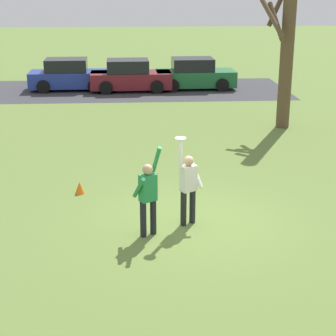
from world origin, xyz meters
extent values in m
plane|color=olive|center=(0.00, 0.00, 0.00)|extent=(120.00, 120.00, 0.00)
cylinder|color=black|center=(0.00, -0.06, 0.41)|extent=(0.14, 0.14, 0.82)
cylinder|color=black|center=(-0.22, -0.19, 0.41)|extent=(0.14, 0.14, 0.82)
cube|color=silver|center=(-0.11, -0.13, 1.12)|extent=(0.42, 0.37, 0.60)
sphere|color=tan|center=(-0.11, -0.13, 1.53)|extent=(0.23, 0.23, 0.23)
cylinder|color=silver|center=(0.09, -0.01, 1.17)|extent=(0.29, 0.45, 0.59)
cylinder|color=silver|center=(-0.30, -0.24, 1.75)|extent=(0.09, 0.09, 0.66)
cylinder|color=black|center=(-1.15, -0.74, 0.41)|extent=(0.14, 0.14, 0.82)
cylinder|color=black|center=(-0.93, -0.61, 0.41)|extent=(0.14, 0.14, 0.82)
cube|color=#238447|center=(-1.04, -0.68, 1.12)|extent=(0.42, 0.37, 0.60)
sphere|color=tan|center=(-1.04, -0.68, 1.53)|extent=(0.23, 0.23, 0.23)
cylinder|color=#238447|center=(-1.24, -0.79, 1.17)|extent=(0.29, 0.45, 0.59)
cylinder|color=#238447|center=(-0.85, -0.56, 1.72)|extent=(0.23, 0.33, 0.65)
cylinder|color=white|center=(-0.30, -0.24, 2.09)|extent=(0.25, 0.25, 0.02)
cube|color=#233893|center=(-4.56, 17.25, 0.55)|extent=(4.14, 1.90, 0.80)
cube|color=black|center=(-4.71, 17.25, 1.27)|extent=(2.14, 1.69, 0.64)
cylinder|color=black|center=(-3.31, 18.19, 0.33)|extent=(0.67, 0.24, 0.66)
cylinder|color=black|center=(-3.26, 16.37, 0.33)|extent=(0.67, 0.24, 0.66)
cylinder|color=black|center=(-5.85, 18.13, 0.33)|extent=(0.67, 0.24, 0.66)
cylinder|color=black|center=(-5.81, 16.31, 0.33)|extent=(0.67, 0.24, 0.66)
cube|color=maroon|center=(-1.40, 16.73, 0.55)|extent=(4.14, 1.90, 0.80)
cube|color=black|center=(-1.55, 16.73, 1.27)|extent=(2.14, 1.69, 0.64)
cylinder|color=black|center=(-0.15, 17.68, 0.33)|extent=(0.67, 0.24, 0.66)
cylinder|color=black|center=(-0.11, 15.85, 0.33)|extent=(0.67, 0.24, 0.66)
cylinder|color=black|center=(-2.69, 17.61, 0.33)|extent=(0.67, 0.24, 0.66)
cylinder|color=black|center=(-2.65, 15.79, 0.33)|extent=(0.67, 0.24, 0.66)
cube|color=#1E6633|center=(1.96, 17.11, 0.55)|extent=(4.14, 1.90, 0.80)
cube|color=black|center=(1.81, 17.10, 1.27)|extent=(2.14, 1.69, 0.64)
cylinder|color=black|center=(3.21, 18.05, 0.33)|extent=(0.67, 0.24, 0.66)
cylinder|color=black|center=(3.25, 16.23, 0.33)|extent=(0.67, 0.24, 0.66)
cylinder|color=black|center=(0.67, 17.99, 0.33)|extent=(0.67, 0.24, 0.66)
cylinder|color=black|center=(0.71, 16.17, 0.33)|extent=(0.67, 0.24, 0.66)
cube|color=#38383D|center=(-1.29, 16.93, 0.00)|extent=(15.84, 6.40, 0.01)
cylinder|color=brown|center=(4.42, 8.74, 3.10)|extent=(0.50, 0.50, 6.21)
cylinder|color=brown|center=(3.91, 8.60, 3.97)|extent=(0.48, 1.20, 1.36)
cylinder|color=brown|center=(3.72, 8.51, 4.12)|extent=(0.66, 1.56, 1.33)
cone|color=orange|center=(-2.78, 2.01, 0.16)|extent=(0.26, 0.26, 0.32)
camera|label=1|loc=(-1.33, -12.01, 5.34)|focal=59.92mm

